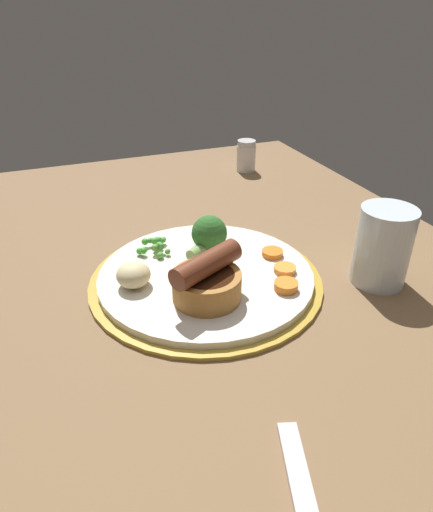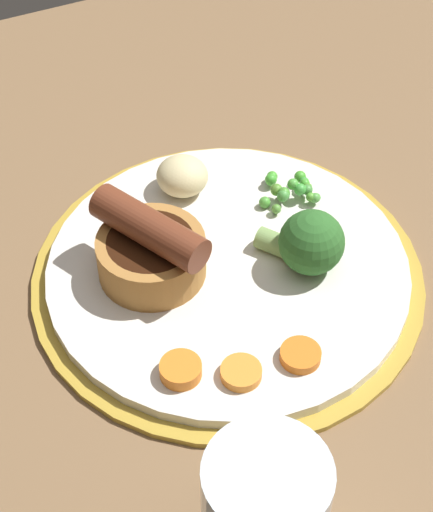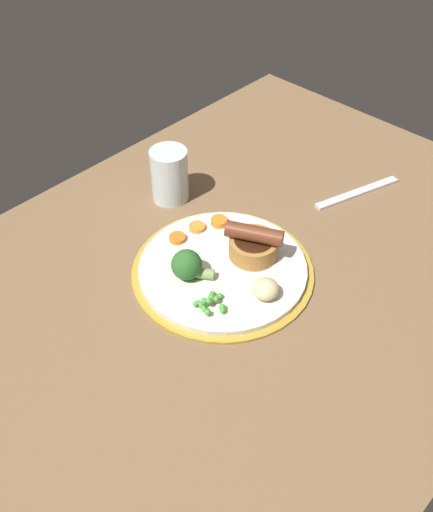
# 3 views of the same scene
# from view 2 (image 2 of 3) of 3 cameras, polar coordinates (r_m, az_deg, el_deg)

# --- Properties ---
(dining_table) EXTENTS (1.10, 0.80, 0.03)m
(dining_table) POSITION_cam_2_polar(r_m,az_deg,el_deg) (0.65, -2.04, -2.04)
(dining_table) COLOR brown
(dining_table) RESTS_ON ground
(dinner_plate) EXTENTS (0.29, 0.29, 0.01)m
(dinner_plate) POSITION_cam_2_polar(r_m,az_deg,el_deg) (0.63, 0.76, -1.13)
(dinner_plate) COLOR #B79333
(dinner_plate) RESTS_ON dining_table
(sausage_pudding) EXTENTS (0.08, 0.09, 0.06)m
(sausage_pudding) POSITION_cam_2_polar(r_m,az_deg,el_deg) (0.60, -4.43, 0.50)
(sausage_pudding) COLOR #AD7538
(sausage_pudding) RESTS_ON dinner_plate
(pea_pile) EXTENTS (0.05, 0.05, 0.02)m
(pea_pile) POSITION_cam_2_polar(r_m,az_deg,el_deg) (0.67, 4.97, 4.46)
(pea_pile) COLOR #4D913D
(pea_pile) RESTS_ON dinner_plate
(broccoli_floret_near) EXTENTS (0.05, 0.06, 0.05)m
(broccoli_floret_near) POSITION_cam_2_polar(r_m,az_deg,el_deg) (0.61, 6.19, 0.90)
(broccoli_floret_near) COLOR #2D6628
(broccoli_floret_near) RESTS_ON dinner_plate
(potato_chunk_0) EXTENTS (0.06, 0.06, 0.03)m
(potato_chunk_0) POSITION_cam_2_polar(r_m,az_deg,el_deg) (0.67, -2.30, 5.36)
(potato_chunk_0) COLOR beige
(potato_chunk_0) RESTS_ON dinner_plate
(carrot_slice_0) EXTENTS (0.03, 0.03, 0.01)m
(carrot_slice_0) POSITION_cam_2_polar(r_m,az_deg,el_deg) (0.57, 5.62, -6.60)
(carrot_slice_0) COLOR orange
(carrot_slice_0) RESTS_ON dinner_plate
(carrot_slice_1) EXTENTS (0.04, 0.04, 0.01)m
(carrot_slice_1) POSITION_cam_2_polar(r_m,az_deg,el_deg) (0.56, -2.41, -7.59)
(carrot_slice_1) COLOR orange
(carrot_slice_1) RESTS_ON dinner_plate
(carrot_slice_4) EXTENTS (0.03, 0.03, 0.01)m
(carrot_slice_4) POSITION_cam_2_polar(r_m,az_deg,el_deg) (0.56, 1.65, -7.78)
(carrot_slice_4) COLOR orange
(carrot_slice_4) RESTS_ON dinner_plate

